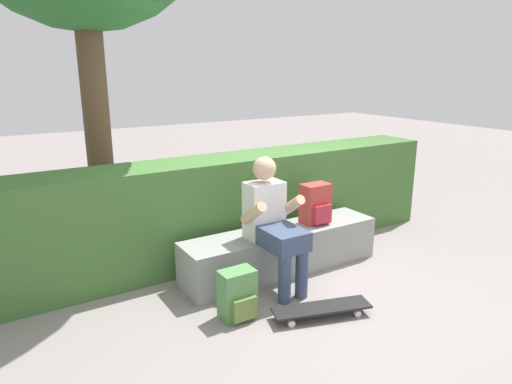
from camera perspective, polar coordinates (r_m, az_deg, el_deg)
name	(u,v)px	position (r m, az deg, el deg)	size (l,w,h in m)	color
ground_plane	(304,284)	(4.31, 5.99, -11.38)	(24.00, 24.00, 0.00)	gray
bench_main	(282,250)	(4.48, 3.28, -7.26)	(2.03, 0.46, 0.42)	gray
person_skater	(273,220)	(4.04, 2.12, -3.54)	(0.49, 0.62, 1.17)	white
skateboard_near_person	(322,308)	(3.79, 8.20, -14.20)	(0.82, 0.42, 0.09)	black
backpack_on_bench	(316,204)	(4.57, 7.50, -1.53)	(0.28, 0.23, 0.40)	#B23833
backpack_on_ground	(238,295)	(3.70, -2.28, -12.74)	(0.28, 0.23, 0.40)	#51894C
hedge_row	(225,207)	(4.75, -3.93, -1.93)	(5.15, 0.58, 1.05)	#406C31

